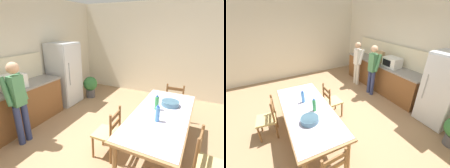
# 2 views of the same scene
# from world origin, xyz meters

# --- Properties ---
(ground_plane) EXTENTS (8.32, 8.32, 0.00)m
(ground_plane) POSITION_xyz_m (0.00, 0.00, 0.00)
(ground_plane) COLOR #9E7A56
(wall_back) EXTENTS (6.52, 0.12, 2.90)m
(wall_back) POSITION_xyz_m (0.00, 2.66, 1.45)
(wall_back) COLOR beige
(wall_back) RESTS_ON ground
(wall_left) EXTENTS (0.12, 5.20, 2.90)m
(wall_left) POSITION_xyz_m (-3.26, 0.00, 1.45)
(wall_left) COLOR beige
(wall_left) RESTS_ON ground
(kitchen_counter) EXTENTS (3.08, 0.66, 0.94)m
(kitchen_counter) POSITION_xyz_m (-0.68, 2.23, 0.47)
(kitchen_counter) COLOR brown
(kitchen_counter) RESTS_ON ground
(counter_splashback) EXTENTS (3.04, 0.03, 0.60)m
(counter_splashback) POSITION_xyz_m (-0.68, 2.54, 1.24)
(counter_splashback) COLOR beige
(counter_splashback) RESTS_ON kitchen_counter
(refrigerator) EXTENTS (0.73, 0.73, 1.75)m
(refrigerator) POSITION_xyz_m (1.33, 2.19, 0.88)
(refrigerator) COLOR silver
(refrigerator) RESTS_ON ground
(microwave) EXTENTS (0.50, 0.39, 0.30)m
(microwave) POSITION_xyz_m (-0.25, 2.21, 1.09)
(microwave) COLOR white
(microwave) RESTS_ON kitchen_counter
(paper_bag) EXTENTS (0.24, 0.16, 0.36)m
(paper_bag) POSITION_xyz_m (-0.77, 2.20, 1.12)
(paper_bag) COLOR tan
(paper_bag) RESTS_ON kitchen_counter
(dining_table) EXTENTS (2.27, 1.01, 0.78)m
(dining_table) POSITION_xyz_m (0.35, -0.74, 0.70)
(dining_table) COLOR olive
(dining_table) RESTS_ON ground
(bottle_near_centre) EXTENTS (0.07, 0.07, 0.27)m
(bottle_near_centre) POSITION_xyz_m (0.07, -0.73, 0.90)
(bottle_near_centre) COLOR #4C8ED6
(bottle_near_centre) RESTS_ON dining_table
(bottle_off_centre) EXTENTS (0.07, 0.07, 0.27)m
(bottle_off_centre) POSITION_xyz_m (0.47, -0.63, 0.90)
(bottle_off_centre) COLOR green
(bottle_off_centre) RESTS_ON dining_table
(serving_bowl) EXTENTS (0.32, 0.32, 0.09)m
(serving_bowl) POSITION_xyz_m (0.74, -0.83, 0.83)
(serving_bowl) COLOR slate
(serving_bowl) RESTS_ON dining_table
(chair_side_near_left) EXTENTS (0.47, 0.45, 0.91)m
(chair_side_near_left) POSITION_xyz_m (-0.17, -1.48, 0.44)
(chair_side_near_left) COLOR brown
(chair_side_near_left) RESTS_ON ground
(chair_side_far_left) EXTENTS (0.42, 0.40, 0.91)m
(chair_side_far_left) POSITION_xyz_m (-0.12, 0.03, 0.44)
(chair_side_far_left) COLOR brown
(chair_side_far_left) RESTS_ON ground
(person_at_sink) EXTENTS (0.39, 0.27, 1.55)m
(person_at_sink) POSITION_xyz_m (-1.36, 1.71, 0.87)
(person_at_sink) COLOR silver
(person_at_sink) RESTS_ON ground
(person_at_counter) EXTENTS (0.40, 0.28, 1.61)m
(person_at_counter) POSITION_xyz_m (-0.52, 1.69, 0.90)
(person_at_counter) COLOR navy
(person_at_counter) RESTS_ON ground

